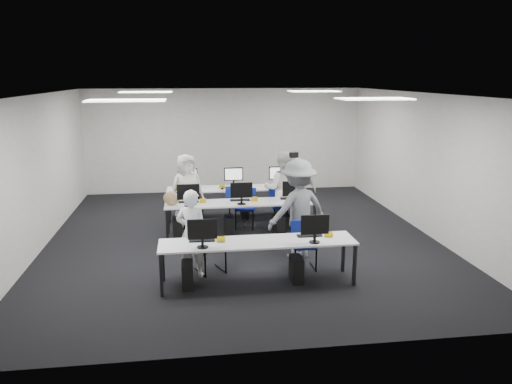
{
  "coord_description": "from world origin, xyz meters",
  "views": [
    {
      "loc": [
        -1.09,
        -10.03,
        3.36
      ],
      "look_at": [
        0.3,
        -0.06,
        1.0
      ],
      "focal_mm": 35.0,
      "sensor_mm": 36.0,
      "label": 1
    }
  ],
  "objects": [
    {
      "name": "handbag",
      "position": [
        -1.45,
        0.15,
        0.88
      ],
      "size": [
        0.42,
        0.35,
        0.29
      ],
      "primitive_type": "ellipsoid",
      "rotation": [
        0.0,
        0.0,
        -0.42
      ],
      "color": "#9A754F",
      "rests_on": "desk_mid"
    },
    {
      "name": "chair_6",
      "position": [
        -0.01,
        0.99,
        0.29
      ],
      "size": [
        0.57,
        0.6,
        0.93
      ],
      "rotation": [
        0.0,
        0.0,
        -0.26
      ],
      "color": "navy",
      "rests_on": "ground"
    },
    {
      "name": "chair_4",
      "position": [
        0.97,
        0.74,
        0.3
      ],
      "size": [
        0.51,
        0.55,
        0.94
      ],
      "rotation": [
        0.0,
        0.0,
        0.1
      ],
      "color": "navy",
      "rests_on": "ground"
    },
    {
      "name": "chair_3",
      "position": [
        0.18,
        0.75,
        0.28
      ],
      "size": [
        0.54,
        0.57,
        0.87
      ],
      "rotation": [
        0.0,
        0.0,
        -0.28
      ],
      "color": "navy",
      "rests_on": "ground"
    },
    {
      "name": "student_1",
      "position": [
        1.01,
        0.75,
        0.86
      ],
      "size": [
        0.97,
        0.83,
        1.72
      ],
      "primitive_type": "imported",
      "rotation": [
        0.0,
        0.0,
        2.9
      ],
      "color": "white",
      "rests_on": "ground"
    },
    {
      "name": "equipment_mid",
      "position": [
        -0.19,
        0.18,
        0.36
      ],
      "size": [
        2.91,
        0.41,
        1.19
      ],
      "color": "white",
      "rests_on": "desk_mid"
    },
    {
      "name": "chair_0",
      "position": [
        -0.75,
        -1.76,
        0.27
      ],
      "size": [
        0.57,
        0.59,
        0.87
      ],
      "rotation": [
        0.0,
        0.0,
        0.38
      ],
      "color": "navy",
      "rests_on": "ground"
    },
    {
      "name": "desk_front",
      "position": [
        0.0,
        -2.4,
        0.68
      ],
      "size": [
        3.2,
        0.7,
        0.73
      ],
      "color": "silver",
      "rests_on": "ground"
    },
    {
      "name": "dslr_camera",
      "position": [
        0.86,
        -1.1,
        1.93
      ],
      "size": [
        0.19,
        0.22,
        0.1
      ],
      "primitive_type": "cube",
      "rotation": [
        0.0,
        0.0,
        3.48
      ],
      "color": "black",
      "rests_on": "photographer"
    },
    {
      "name": "student_3",
      "position": [
        1.42,
        1.1,
        0.75
      ],
      "size": [
        0.95,
        0.58,
        1.51
      ],
      "primitive_type": "imported",
      "rotation": [
        0.0,
        0.0,
        -0.26
      ],
      "color": "white",
      "rests_on": "ground"
    },
    {
      "name": "room",
      "position": [
        0.0,
        0.0,
        1.5
      ],
      "size": [
        9.0,
        9.02,
        3.0
      ],
      "color": "black",
      "rests_on": "ground"
    },
    {
      "name": "student_0",
      "position": [
        -1.06,
        -1.93,
        0.76
      ],
      "size": [
        0.65,
        0.54,
        1.52
      ],
      "primitive_type": "imported",
      "rotation": [
        0.0,
        0.0,
        2.77
      ],
      "color": "white",
      "rests_on": "ground"
    },
    {
      "name": "chair_7",
      "position": [
        1.19,
        0.96,
        0.31
      ],
      "size": [
        0.6,
        0.63,
        0.97
      ],
      "rotation": [
        0.0,
        0.0,
        0.28
      ],
      "color": "navy",
      "rests_on": "ground"
    },
    {
      "name": "chair_2",
      "position": [
        -1.06,
        0.83,
        0.3
      ],
      "size": [
        0.57,
        0.6,
        0.94
      ],
      "rotation": [
        0.0,
        0.0,
        0.25
      ],
      "color": "navy",
      "rests_on": "ground"
    },
    {
      "name": "photographer",
      "position": [
        0.92,
        -1.27,
        0.93
      ],
      "size": [
        1.37,
        1.06,
        1.87
      ],
      "primitive_type": "imported",
      "rotation": [
        0.0,
        0.0,
        3.48
      ],
      "color": "slate",
      "rests_on": "ground"
    },
    {
      "name": "student_2",
      "position": [
        -1.13,
        1.14,
        0.82
      ],
      "size": [
        0.94,
        0.78,
        1.64
      ],
      "primitive_type": "imported",
      "rotation": [
        0.0,
        0.0,
        0.38
      ],
      "color": "white",
      "rests_on": "ground"
    },
    {
      "name": "chair_1",
      "position": [
        0.9,
        -1.84,
        0.26
      ],
      "size": [
        0.41,
        0.45,
        0.84
      ],
      "rotation": [
        0.0,
        0.0,
        -0.01
      ],
      "color": "navy",
      "rests_on": "ground"
    },
    {
      "name": "equipment_back",
      "position": [
        0.19,
        1.62,
        0.36
      ],
      "size": [
        2.91,
        0.41,
        1.19
      ],
      "color": "white",
      "rests_on": "desk_back"
    },
    {
      "name": "desk_mid",
      "position": [
        0.0,
        0.2,
        0.68
      ],
      "size": [
        3.2,
        0.7,
        0.73
      ],
      "color": "silver",
      "rests_on": "ground"
    },
    {
      "name": "chair_5",
      "position": [
        -1.18,
        1.02,
        0.26
      ],
      "size": [
        0.54,
        0.56,
        0.83
      ],
      "rotation": [
        0.0,
        0.0,
        -0.37
      ],
      "color": "navy",
      "rests_on": "ground"
    },
    {
      "name": "ceiling_panels",
      "position": [
        0.0,
        0.0,
        2.98
      ],
      "size": [
        5.2,
        4.6,
        0.02
      ],
      "color": "white",
      "rests_on": "room"
    },
    {
      "name": "desk_back",
      "position": [
        0.0,
        1.6,
        0.68
      ],
      "size": [
        3.2,
        0.7,
        0.73
      ],
      "color": "silver",
      "rests_on": "ground"
    },
    {
      "name": "equipment_front",
      "position": [
        -0.19,
        -2.42,
        0.36
      ],
      "size": [
        2.51,
        0.41,
        1.19
      ],
      "color": "#0D4BB1",
      "rests_on": "desk_front"
    }
  ]
}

